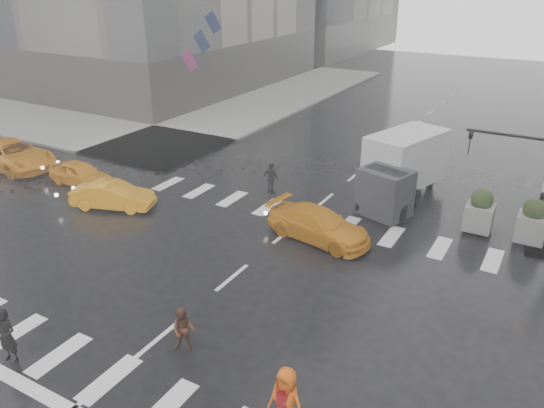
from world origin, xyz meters
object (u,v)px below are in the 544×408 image
Objects in this scene: pedestrian_orange at (286,402)px; taxi_front at (80,174)px; pedestrian_brown at (184,330)px; traffic_signal_pole at (544,170)px; taxi_mid at (113,195)px; box_truck at (400,167)px.

pedestrian_orange is 0.51× the size of taxi_front.
pedestrian_brown is 14.91m from taxi_front.
pedestrian_orange is (-3.99, -13.19, -2.28)m from traffic_signal_pole.
box_truck is (11.21, 7.50, 1.05)m from taxi_mid.
traffic_signal_pole is at bearing -0.71° from box_truck.
pedestrian_orange is at bearing -39.65° from pedestrian_brown.
box_truck is at bearing 58.68° from pedestrian_brown.
taxi_front is 16.06m from box_truck.
taxi_mid reaches higher than taxi_front.
taxi_front is (-20.77, -4.34, -2.60)m from traffic_signal_pole.
taxi_mid is (-9.23, 6.39, -0.08)m from pedestrian_brown.
pedestrian_brown reaches higher than taxi_front.
traffic_signal_pole is at bearing -91.93° from taxi_mid.
taxi_front is (-12.79, 7.66, -0.09)m from pedestrian_brown.
box_truck is at bearing 162.53° from traffic_signal_pole.
taxi_mid is at bearing 122.08° from pedestrian_brown.
traffic_signal_pole reaches higher than taxi_front.
box_truck reaches higher than pedestrian_orange.
traffic_signal_pole is 1.18× the size of taxi_mid.
traffic_signal_pole reaches higher than taxi_mid.
box_truck is at bearing -76.19° from taxi_mid.
traffic_signal_pole reaches higher than pedestrian_orange.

